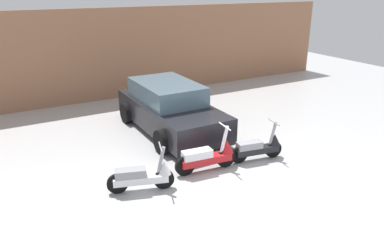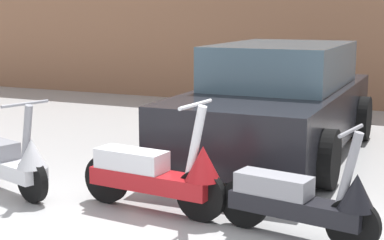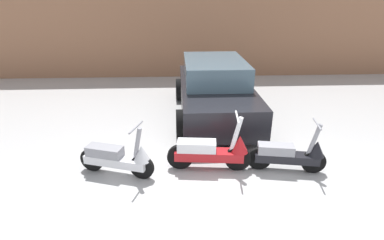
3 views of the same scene
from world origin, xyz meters
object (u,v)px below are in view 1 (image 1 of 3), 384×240
scooter_front_left (144,176)px  scooter_front_right (209,156)px  scooter_front_center (259,147)px  car_rear_left (170,108)px

scooter_front_left → scooter_front_right: 1.70m
scooter_front_center → scooter_front_left: bearing=-170.6°
scooter_front_left → scooter_front_right: (1.70, 0.11, 0.03)m
scooter_front_right → car_rear_left: (0.36, 2.81, 0.31)m
scooter_front_center → car_rear_left: 3.14m
scooter_front_center → scooter_front_right: bearing=-175.3°
scooter_front_right → scooter_front_center: (1.41, -0.12, -0.03)m
car_rear_left → scooter_front_right: bearing=-7.5°
scooter_front_left → scooter_front_right: size_ratio=0.90×
scooter_front_right → scooter_front_left: bearing=-170.8°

